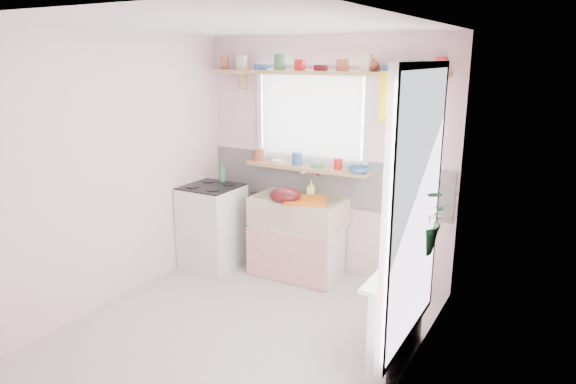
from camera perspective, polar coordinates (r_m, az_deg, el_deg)
The scene contains 19 objects.
room at distance 4.50m, azimuth 7.60°, elevation 3.05°, with size 3.20×3.20×3.20m.
sink_unit at distance 5.47m, azimuth 1.12°, elevation -4.91°, with size 0.95×0.65×1.11m.
cooker at distance 5.77m, azimuth -8.39°, elevation -3.71°, with size 0.58×0.58×0.93m.
radiator_ledge at distance 4.04m, azimuth 12.05°, elevation -13.29°, with size 0.22×0.95×0.78m.
windowsill at distance 5.43m, azimuth 2.10°, elevation 2.72°, with size 1.40×0.22×0.04m, color tan.
pine_shelf at distance 5.24m, azimuth 3.65°, elevation 13.07°, with size 2.52×0.24×0.04m, color tan.
shelf_crockery at distance 5.23m, azimuth 3.66°, elevation 13.89°, with size 2.47×0.11×0.12m.
sill_crockery at distance 5.44m, azimuth 1.65°, elevation 3.54°, with size 1.35×0.11×0.12m.
dish_tray at distance 5.19m, azimuth 2.00°, elevation -0.93°, with size 0.41×0.31×0.04m, color orange.
colander at distance 5.18m, azimuth -0.33°, elevation -0.34°, with size 0.32×0.32×0.14m, color #510D13.
jade_plant at distance 4.13m, azimuth 14.69°, elevation -2.84°, with size 0.51×0.44×0.57m, color #255C29.
fruit_bowl at distance 4.24m, azimuth 12.90°, elevation -5.75°, with size 0.32×0.32×0.08m, color silver.
herb_pot at distance 4.07m, azimuth 12.24°, elevation -5.65°, with size 0.11×0.07×0.21m, color #346A2A.
soap_bottle_sink at distance 5.36m, azimuth 2.57°, elevation 0.37°, with size 0.08×0.08×0.18m, color #D1E164.
sill_cup at distance 5.77m, azimuth -3.02°, elevation 4.18°, with size 0.14×0.14×0.11m, color silver.
sill_bowl at distance 5.12m, azimuth 7.85°, elevation 2.44°, with size 0.21×0.21×0.07m, color #3266A3.
shelf_vase at distance 5.09m, azimuth 9.21°, elevation 13.98°, with size 0.15×0.15×0.16m, color #B24D36.
cooker_bottle at distance 5.79m, azimuth -7.33°, elevation 2.22°, with size 0.09×0.09×0.22m, color #3E7D49.
fruit at distance 4.23m, azimuth 13.05°, elevation -4.96°, with size 0.20×0.14×0.10m.
Camera 1 is at (2.31, -3.23, 2.28)m, focal length 32.00 mm.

